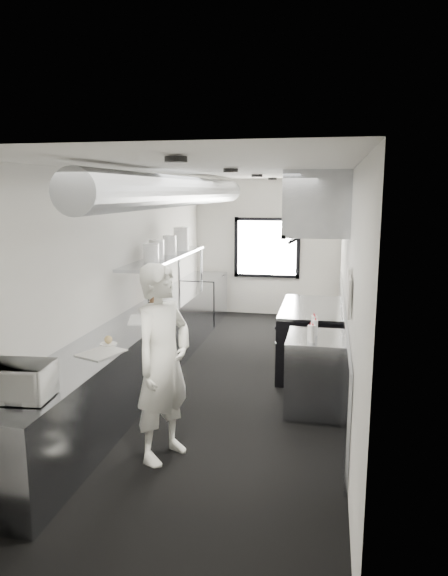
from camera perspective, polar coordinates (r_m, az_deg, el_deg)
The scene contains 35 objects.
floor at distance 7.11m, azimuth 0.64°, elevation -10.30°, with size 3.00×8.00×0.01m, color black.
ceiling at distance 6.64m, azimuth 0.70°, elevation 12.86°, with size 3.00×8.00×0.01m, color beige.
wall_back at distance 10.66m, azimuth 4.81°, elevation 4.49°, with size 3.00×0.02×2.80m, color beige.
wall_front at distance 3.05m, azimuth -14.23°, elevation -11.89°, with size 3.00×0.02×2.80m, color beige.
wall_left at distance 7.17m, azimuth -11.18°, elevation 1.28°, with size 0.02×8.00×2.80m, color beige.
wall_right at distance 6.62m, azimuth 13.52°, elevation 0.40°, with size 0.02×8.00×2.80m, color beige.
wall_cladding at distance 7.11m, azimuth 12.99°, elevation -5.92°, with size 0.03×5.50×1.10m, color #9BA0A9.
hvac_duct at distance 7.19m, azimuth -4.27°, elevation 10.68°, with size 0.40×0.40×6.40m, color #94979C.
service_window at distance 10.62m, azimuth 4.78°, elevation 4.47°, with size 1.36×0.05×1.25m.
exhaust_hood at distance 7.22m, azimuth 10.47°, elevation 9.27°, with size 0.81×2.20×0.88m.
prep_counter at distance 6.82m, azimuth -9.78°, elevation -7.40°, with size 0.70×6.00×0.90m, color #9BA0A9.
pass_shelf at distance 7.97m, azimuth -6.38°, elevation 3.33°, with size 0.45×3.00×0.68m.
range at distance 7.52m, azimuth 9.52°, elevation -5.52°, with size 0.88×1.60×0.94m.
bottle_station at distance 6.19m, azimuth 10.03°, elevation -9.32°, with size 0.65×0.80×0.90m, color #9BA0A9.
far_work_table at distance 10.23m, azimuth -2.23°, elevation -1.13°, with size 0.70×1.20×0.90m, color #9BA0A9.
notice_sheet_a at distance 5.40m, azimuth 13.64°, elevation 0.26°, with size 0.02×0.28×0.38m, color silver.
notice_sheet_b at distance 5.07m, azimuth 13.74°, elevation -1.00°, with size 0.02×0.28×0.38m, color silver.
line_cook at distance 4.94m, azimuth -6.79°, elevation -8.28°, with size 0.69×0.46×1.90m, color white.
microwave at distance 4.51m, azimuth -21.91°, elevation -9.57°, with size 0.49×0.37×0.30m, color silver.
deli_tub_a at distance 4.80m, azimuth -22.02°, elevation -9.66°, with size 0.12×0.12×0.09m, color #B4BFB0.
deli_tub_b at distance 4.90m, azimuth -21.00°, elevation -9.17°, with size 0.13×0.13×0.09m, color #B4BFB0.
newspaper at distance 5.50m, azimuth -13.47°, elevation -7.01°, with size 0.35×0.44×0.01m, color silver.
small_plate at distance 5.77m, azimuth -12.72°, elevation -6.11°, with size 0.19×0.19×0.02m, color silver.
pastry at distance 5.75m, azimuth -12.74°, elevation -5.62°, with size 0.09×0.09×0.09m, color tan.
cutting_board at distance 6.75m, azimuth -8.81°, elevation -3.50°, with size 0.40×0.53×0.02m, color silver.
knife_block at distance 7.70m, azimuth -7.75°, elevation -0.79°, with size 0.11×0.23×0.26m, color brown.
plate_stack_a at distance 7.31m, azimuth -8.09°, elevation 3.92°, with size 0.22×0.22×0.26m, color silver.
plate_stack_b at distance 7.55m, azimuth -7.52°, elevation 4.26°, with size 0.22×0.22×0.29m, color silver.
plate_stack_c at distance 8.10m, azimuth -6.06°, elevation 4.77°, with size 0.21×0.21×0.30m, color silver.
plate_stack_d at distance 8.66m, azimuth -4.78°, elevation 5.48°, with size 0.25×0.25×0.39m, color silver.
squeeze_bottle_a at distance 5.77m, azimuth 9.82°, elevation -5.05°, with size 0.07×0.07×0.20m, color silver.
squeeze_bottle_b at distance 5.84m, azimuth 9.55°, elevation -4.95°, with size 0.06×0.06×0.18m, color silver.
squeeze_bottle_c at distance 6.07m, azimuth 10.11°, elevation -4.37°, with size 0.06×0.06×0.18m, color silver.
squeeze_bottle_d at distance 6.21m, azimuth 10.02°, elevation -3.97°, with size 0.06×0.06×0.19m, color silver.
squeeze_bottle_e at distance 6.29m, azimuth 9.93°, elevation -3.81°, with size 0.06×0.06×0.18m, color silver.
Camera 1 is at (1.27, -6.52, 2.56)m, focal length 31.99 mm.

